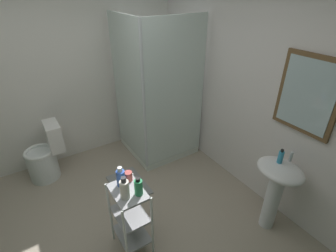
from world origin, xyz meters
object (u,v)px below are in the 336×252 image
(pedestal_sink, at_px, (277,184))
(toilet, at_px, (46,157))
(hand_soap_bottle, at_px, (281,157))
(body_wash_bottle_green, at_px, (138,187))
(bath_mat, at_px, (129,185))
(shampoo_bottle_blue, at_px, (121,177))
(shower_stall, at_px, (156,126))
(storage_cart, at_px, (130,215))
(lotion_bottle_white, at_px, (125,189))
(rinse_cup, at_px, (128,176))

(pedestal_sink, xyz_separation_m, toilet, (-2.11, -1.82, -0.26))
(hand_soap_bottle, relative_size, body_wash_bottle_green, 0.86)
(pedestal_sink, height_order, bath_mat, pedestal_sink)
(pedestal_sink, bearing_deg, shampoo_bottle_blue, -115.20)
(shower_stall, height_order, shampoo_bottle_blue, shower_stall)
(storage_cart, relative_size, lotion_bottle_white, 3.45)
(hand_soap_bottle, bearing_deg, toilet, -138.52)
(hand_soap_bottle, relative_size, shampoo_bottle_blue, 0.77)
(toilet, bearing_deg, hand_soap_bottle, 41.48)
(storage_cart, bearing_deg, shower_stall, 141.58)
(shower_stall, distance_m, storage_cart, 1.64)
(toilet, xyz_separation_m, body_wash_bottle_green, (1.66, 0.55, 0.50))
(toilet, height_order, storage_cart, toilet)
(pedestal_sink, relative_size, shampoo_bottle_blue, 4.16)
(storage_cart, height_order, bath_mat, storage_cart)
(rinse_cup, bearing_deg, hand_soap_bottle, 64.30)
(shower_stall, xyz_separation_m, lotion_bottle_white, (1.34, -1.06, 0.37))
(toilet, relative_size, shampoo_bottle_blue, 3.91)
(lotion_bottle_white, bearing_deg, pedestal_sink, 70.98)
(body_wash_bottle_green, bearing_deg, shower_stall, 145.18)
(body_wash_bottle_green, bearing_deg, lotion_bottle_white, -101.82)
(toilet, distance_m, body_wash_bottle_green, 1.82)
(toilet, height_order, bath_mat, toilet)
(toilet, bearing_deg, storage_cart, 17.13)
(shower_stall, bearing_deg, storage_cart, -38.42)
(body_wash_bottle_green, xyz_separation_m, rinse_cup, (-0.20, 0.00, -0.03))
(lotion_bottle_white, bearing_deg, hand_soap_bottle, 72.55)
(pedestal_sink, distance_m, rinse_cup, 1.45)
(pedestal_sink, relative_size, lotion_bottle_white, 3.78)
(toilet, distance_m, bath_mat, 1.15)
(storage_cart, bearing_deg, toilet, -162.87)
(toilet, distance_m, rinse_cup, 1.63)
(toilet, relative_size, storage_cart, 1.03)
(bath_mat, bearing_deg, shower_stall, 123.95)
(lotion_bottle_white, relative_size, bath_mat, 0.36)
(shampoo_bottle_blue, height_order, bath_mat, shampoo_bottle_blue)
(storage_cart, bearing_deg, lotion_bottle_white, -37.20)
(shower_stall, xyz_separation_m, hand_soap_bottle, (1.78, 0.33, 0.41))
(pedestal_sink, xyz_separation_m, hand_soap_bottle, (-0.04, 0.01, 0.30))
(storage_cart, distance_m, shampoo_bottle_blue, 0.40)
(toilet, bearing_deg, body_wash_bottle_green, 18.40)
(hand_soap_bottle, bearing_deg, storage_cart, -110.32)
(storage_cart, bearing_deg, shampoo_bottle_blue, -172.67)
(hand_soap_bottle, distance_m, bath_mat, 1.88)
(lotion_bottle_white, distance_m, body_wash_bottle_green, 0.12)
(pedestal_sink, bearing_deg, toilet, -139.22)
(shampoo_bottle_blue, bearing_deg, lotion_bottle_white, -12.00)
(pedestal_sink, relative_size, bath_mat, 1.35)
(shampoo_bottle_blue, bearing_deg, toilet, -162.26)
(lotion_bottle_white, bearing_deg, toilet, -164.97)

